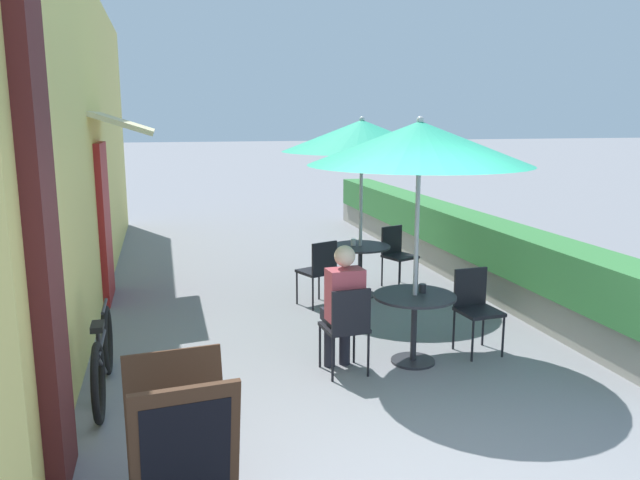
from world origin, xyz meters
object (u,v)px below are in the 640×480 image
object	(u,v)px
cafe_chair_near_left	(475,303)
cafe_chair_near_right	(347,323)
seated_patron_near_right	(343,303)
menu_board	(181,444)
patio_umbrella_near	(419,143)
patio_umbrella_mid	(362,136)
patio_table_mid	(360,259)
cafe_chair_mid_left	(319,268)
bicycle_leaning	(103,358)
patio_table_near	(414,312)
cafe_chair_mid_right	(397,251)
coffee_cup_near	(423,288)
coffee_cup_mid	(353,242)

from	to	relation	value
cafe_chair_near_left	cafe_chair_near_right	size ratio (longest dim) A/B	1.00
seated_patron_near_right	menu_board	size ratio (longest dim) A/B	1.28
patio_umbrella_near	patio_umbrella_mid	xyz separation A→B (m)	(0.21, 2.41, 0.00)
seated_patron_near_right	patio_table_mid	size ratio (longest dim) A/B	1.53
patio_umbrella_near	cafe_chair_mid_left	world-z (taller)	patio_umbrella_near
cafe_chair_near_left	bicycle_leaning	distance (m)	3.69
cafe_chair_near_left	cafe_chair_mid_left	xyz separation A→B (m)	(-1.19, 1.92, 0.00)
patio_table_near	patio_umbrella_mid	distance (m)	2.94
patio_table_mid	cafe_chair_mid_right	xyz separation A→B (m)	(0.66, 0.35, -0.01)
coffee_cup_near	cafe_chair_mid_right	bearing A→B (deg)	74.08
menu_board	seated_patron_near_right	bearing A→B (deg)	44.71
cafe_chair_near_left	patio_umbrella_mid	distance (m)	2.87
cafe_chair_mid_right	bicycle_leaning	size ratio (longest dim) A/B	0.52
patio_umbrella_near	coffee_cup_near	size ratio (longest dim) A/B	27.05
patio_table_mid	bicycle_leaning	distance (m)	4.00
patio_table_mid	cafe_chair_mid_left	size ratio (longest dim) A/B	0.94
patio_table_mid	seated_patron_near_right	bearing A→B (deg)	-111.49
cafe_chair_mid_left	cafe_chair_mid_right	bearing A→B (deg)	5.83
cafe_chair_near_left	seated_patron_near_right	distance (m)	1.51
patio_umbrella_near	menu_board	size ratio (longest dim) A/B	2.48
cafe_chair_near_left	menu_board	bearing A→B (deg)	29.56
coffee_cup_near	cafe_chair_mid_right	distance (m)	2.83
cafe_chair_near_right	bicycle_leaning	xyz separation A→B (m)	(-2.20, 0.10, -0.17)
coffee_cup_mid	bicycle_leaning	bearing A→B (deg)	-140.88
cafe_chair_near_left	bicycle_leaning	world-z (taller)	cafe_chair_near_left
seated_patron_near_right	coffee_cup_mid	xyz separation A→B (m)	(0.87, 2.48, 0.06)
seated_patron_near_right	coffee_cup_near	xyz separation A→B (m)	(0.85, 0.08, 0.06)
coffee_cup_near	cafe_chair_mid_left	bearing A→B (deg)	105.47
patio_table_near	cafe_chair_near_right	xyz separation A→B (m)	(-0.74, -0.14, -0.01)
coffee_cup_mid	patio_umbrella_mid	bearing A→B (deg)	-26.15
cafe_chair_near_left	cafe_chair_mid_left	world-z (taller)	same
patio_umbrella_mid	bicycle_leaning	xyz separation A→B (m)	(-3.16, -2.45, -1.83)
patio_umbrella_mid	bicycle_leaning	bearing A→B (deg)	-142.14
seated_patron_near_right	patio_umbrella_mid	world-z (taller)	patio_umbrella_mid
patio_umbrella_near	coffee_cup_near	xyz separation A→B (m)	(0.10, 0.05, -1.43)
patio_table_near	patio_umbrella_mid	size ratio (longest dim) A/B	0.34
cafe_chair_mid_left	menu_board	xyz separation A→B (m)	(-1.87, -4.02, -0.03)
patio_umbrella_near	cafe_chair_near_right	xyz separation A→B (m)	(-0.74, -0.14, -1.66)
patio_table_mid	bicycle_leaning	xyz separation A→B (m)	(-3.16, -2.45, -0.18)
cafe_chair_near_right	patio_table_mid	size ratio (longest dim) A/B	1.06
patio_umbrella_near	patio_umbrella_mid	size ratio (longest dim) A/B	1.00
patio_table_mid	cafe_chair_near_left	bearing A→B (deg)	-76.93
patio_table_near	patio_table_mid	xyz separation A→B (m)	(0.21, 2.41, 0.00)
seated_patron_near_right	menu_board	xyz separation A→B (m)	(-1.58, -1.93, -0.20)
patio_table_near	menu_board	distance (m)	3.04
patio_table_near	coffee_cup_mid	size ratio (longest dim) A/B	9.09
patio_umbrella_near	coffee_cup_mid	bearing A→B (deg)	87.08
patio_table_mid	menu_board	distance (m)	5.05
cafe_chair_near_left	menu_board	world-z (taller)	menu_board
coffee_cup_mid	seated_patron_near_right	bearing A→B (deg)	-109.40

